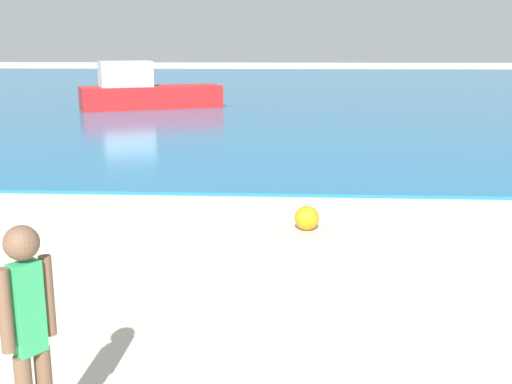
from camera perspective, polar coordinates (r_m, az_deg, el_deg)
name	(u,v)px	position (r m, az deg, el deg)	size (l,w,h in m)	color
water	(295,86)	(40.65, 3.57, 9.62)	(160.00, 60.00, 0.06)	#1E6B9E
person_standing	(30,334)	(4.07, -20.01, -12.08)	(0.24, 0.31, 1.57)	brown
boat_near	(146,92)	(26.26, -10.06, 9.00)	(5.90, 3.96, 1.92)	red
beach_ball	(307,218)	(8.93, 4.67, -2.39)	(0.35, 0.35, 0.35)	orange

